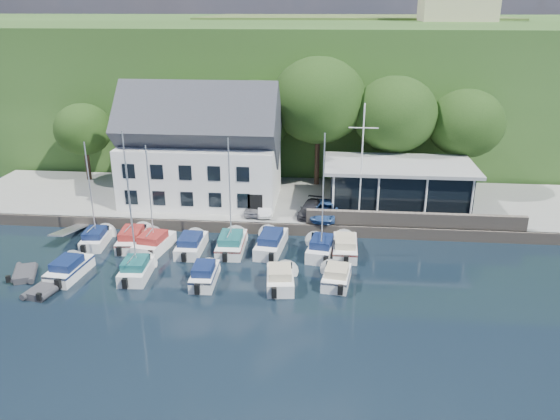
# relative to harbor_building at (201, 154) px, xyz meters

# --- Properties ---
(ground) EXTENTS (180.00, 180.00, 0.00)m
(ground) POSITION_rel_harbor_building_xyz_m (7.00, -16.50, -5.35)
(ground) COLOR black
(ground) RESTS_ON ground
(quay) EXTENTS (60.00, 13.00, 1.00)m
(quay) POSITION_rel_harbor_building_xyz_m (7.00, 1.00, -4.85)
(quay) COLOR gray
(quay) RESTS_ON ground
(quay_face) EXTENTS (60.00, 0.30, 1.00)m
(quay_face) POSITION_rel_harbor_building_xyz_m (7.00, -5.50, -4.85)
(quay_face) COLOR #6E6358
(quay_face) RESTS_ON ground
(hillside) EXTENTS (160.00, 75.00, 16.00)m
(hillside) POSITION_rel_harbor_building_xyz_m (7.00, 45.50, 2.65)
(hillside) COLOR #2B4A1B
(hillside) RESTS_ON ground
(field_patch) EXTENTS (50.00, 30.00, 0.30)m
(field_patch) POSITION_rel_harbor_building_xyz_m (15.00, 53.50, 10.80)
(field_patch) COLOR #526231
(field_patch) RESTS_ON hillside
(harbor_building) EXTENTS (14.40, 8.20, 8.70)m
(harbor_building) POSITION_rel_harbor_building_xyz_m (0.00, 0.00, 0.00)
(harbor_building) COLOR white
(harbor_building) RESTS_ON quay
(club_pavilion) EXTENTS (13.20, 7.20, 4.10)m
(club_pavilion) POSITION_rel_harbor_building_xyz_m (18.00, -0.50, -2.30)
(club_pavilion) COLOR black
(club_pavilion) RESTS_ON quay
(seawall) EXTENTS (18.00, 0.50, 1.20)m
(seawall) POSITION_rel_harbor_building_xyz_m (19.00, -5.10, -3.75)
(seawall) COLOR #6E6358
(seawall) RESTS_ON quay
(gangway) EXTENTS (1.20, 6.00, 1.40)m
(gangway) POSITION_rel_harbor_building_xyz_m (-9.50, -7.50, -5.35)
(gangway) COLOR silver
(gangway) RESTS_ON ground
(car_silver) EXTENTS (1.51, 3.42, 1.14)m
(car_silver) POSITION_rel_harbor_building_xyz_m (5.18, -3.25, -3.78)
(car_silver) COLOR #B7B7BC
(car_silver) RESTS_ON quay
(car_white) EXTENTS (1.55, 3.42, 1.09)m
(car_white) POSITION_rel_harbor_building_xyz_m (6.24, -3.40, -3.81)
(car_white) COLOR silver
(car_white) RESTS_ON quay
(car_dgrey) EXTENTS (2.46, 4.31, 1.18)m
(car_dgrey) POSITION_rel_harbor_building_xyz_m (10.28, -3.27, -3.76)
(car_dgrey) COLOR #2C2C31
(car_dgrey) RESTS_ON quay
(car_blue) EXTENTS (2.37, 4.33, 1.40)m
(car_blue) POSITION_rel_harbor_building_xyz_m (11.64, -3.68, -3.65)
(car_blue) COLOR #2D518B
(car_blue) RESTS_ON quay
(flagpole) EXTENTS (2.40, 0.20, 9.98)m
(flagpole) POSITION_rel_harbor_building_xyz_m (14.44, -3.99, 0.64)
(flagpole) COLOR white
(flagpole) RESTS_ON quay
(tree_0) EXTENTS (5.84, 5.84, 7.98)m
(tree_0) POSITION_rel_harbor_building_xyz_m (-13.37, 4.99, -0.36)
(tree_0) COLOR #18330F
(tree_0) RESTS_ON quay
(tree_1) EXTENTS (7.57, 7.57, 10.34)m
(tree_1) POSITION_rel_harbor_building_xyz_m (-3.61, 5.64, 0.82)
(tree_1) COLOR #18330F
(tree_1) RESTS_ON quay
(tree_2) EXTENTS (7.62, 7.62, 10.41)m
(tree_2) POSITION_rel_harbor_building_xyz_m (4.35, 5.72, 0.86)
(tree_2) COLOR #18330F
(tree_2) RESTS_ON quay
(tree_3) EXTENTS (9.32, 9.32, 12.73)m
(tree_3) POSITION_rel_harbor_building_xyz_m (10.55, 5.60, 2.02)
(tree_3) COLOR #18330F
(tree_3) RESTS_ON quay
(tree_4) EXTENTS (8.11, 8.11, 11.08)m
(tree_4) POSITION_rel_harbor_building_xyz_m (17.90, 4.87, 1.19)
(tree_4) COLOR #18330F
(tree_4) RESTS_ON quay
(tree_5) EXTENTS (7.25, 7.25, 9.92)m
(tree_5) POSITION_rel_harbor_building_xyz_m (24.67, 5.04, 0.61)
(tree_5) COLOR #18330F
(tree_5) RESTS_ON quay
(boat_r1_0) EXTENTS (2.38, 5.66, 8.32)m
(boat_r1_0) POSITION_rel_harbor_building_xyz_m (-6.89, -8.82, -1.19)
(boat_r1_0) COLOR white
(boat_r1_0) RESTS_ON ground
(boat_r1_1) EXTENTS (2.62, 6.67, 8.83)m
(boat_r1_1) POSITION_rel_harbor_building_xyz_m (-3.90, -8.64, -0.94)
(boat_r1_1) COLOR white
(boat_r1_1) RESTS_ON ground
(boat_r1_2) EXTENTS (3.16, 5.99, 9.11)m
(boat_r1_2) POSITION_rel_harbor_building_xyz_m (-1.88, -9.46, -0.79)
(boat_r1_2) COLOR white
(boat_r1_2) RESTS_ON ground
(boat_r1_3) EXTENTS (2.02, 6.04, 1.41)m
(boat_r1_3) POSITION_rel_harbor_building_xyz_m (1.11, -9.38, -4.65)
(boat_r1_3) COLOR white
(boat_r1_3) RESTS_ON ground
(boat_r1_4) EXTENTS (2.34, 6.57, 8.95)m
(boat_r1_4) POSITION_rel_harbor_building_xyz_m (4.25, -8.95, -0.88)
(boat_r1_4) COLOR white
(boat_r1_4) RESTS_ON ground
(boat_r1_5) EXTENTS (2.78, 7.27, 1.57)m
(boat_r1_5) POSITION_rel_harbor_building_xyz_m (7.38, -8.59, -4.56)
(boat_r1_5) COLOR white
(boat_r1_5) RESTS_ON ground
(boat_r1_6) EXTENTS (2.92, 6.06, 9.50)m
(boat_r1_6) POSITION_rel_harbor_building_xyz_m (11.38, -9.22, -0.60)
(boat_r1_6) COLOR white
(boat_r1_6) RESTS_ON ground
(boat_r1_7) EXTENTS (2.12, 6.38, 1.45)m
(boat_r1_7) POSITION_rel_harbor_building_xyz_m (13.21, -8.71, -4.63)
(boat_r1_7) COLOR white
(boat_r1_7) RESTS_ON ground
(boat_r2_0) EXTENTS (2.56, 5.95, 1.46)m
(boat_r2_0) POSITION_rel_harbor_building_xyz_m (-6.57, -14.39, -4.62)
(boat_r2_0) COLOR white
(boat_r2_0) RESTS_ON ground
(boat_r2_1) EXTENTS (2.31, 5.56, 8.95)m
(boat_r2_1) POSITION_rel_harbor_building_xyz_m (-1.73, -14.01, -0.88)
(boat_r2_1) COLOR white
(boat_r2_1) RESTS_ON ground
(boat_r2_2) EXTENTS (1.89, 5.32, 1.49)m
(boat_r2_2) POSITION_rel_harbor_building_xyz_m (3.30, -14.42, -4.61)
(boat_r2_2) COLOR white
(boat_r2_2) RESTS_ON ground
(boat_r2_3) EXTENTS (2.56, 5.42, 1.51)m
(boat_r2_3) POSITION_rel_harbor_building_xyz_m (8.63, -14.48, -4.60)
(boat_r2_3) COLOR white
(boat_r2_3) RESTS_ON ground
(boat_r2_4) EXTENTS (2.55, 5.02, 1.42)m
(boat_r2_4) POSITION_rel_harbor_building_xyz_m (12.53, -13.79, -4.64)
(boat_r2_4) COLOR white
(boat_r2_4) RESTS_ON ground
(dinghy_0) EXTENTS (2.68, 3.31, 0.67)m
(dinghy_0) POSITION_rel_harbor_building_xyz_m (-9.77, -14.75, -5.01)
(dinghy_0) COLOR #323237
(dinghy_0) RESTS_ON ground
(dinghy_1) EXTENTS (2.36, 3.29, 0.70)m
(dinghy_1) POSITION_rel_harbor_building_xyz_m (-7.15, -16.82, -5.00)
(dinghy_1) COLOR #323237
(dinghy_1) RESTS_ON ground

